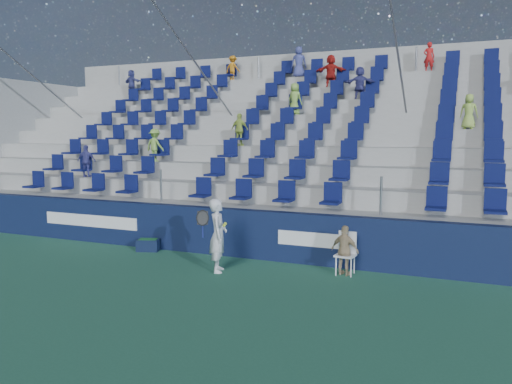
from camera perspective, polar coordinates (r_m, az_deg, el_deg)
ground at (r=9.85m, az=-7.57°, el=-11.59°), size 70.00×70.00×0.00m
sponsor_wall at (r=12.42m, az=-0.22°, el=-4.83°), size 24.00×0.32×1.20m
grandstand at (r=17.00m, az=6.53°, el=3.45°), size 24.00×8.17×6.63m
tennis_player at (r=11.18m, az=-4.36°, el=-4.95°), size 0.70×0.71×1.65m
line_judge_chair at (r=11.24m, az=10.30°, el=-6.53°), size 0.45×0.46×0.93m
line_judge at (r=11.10m, az=10.13°, el=-6.59°), size 0.69×0.42×1.10m
ball_bin at (r=13.54m, az=-12.22°, el=-5.86°), size 0.66×0.53×0.32m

